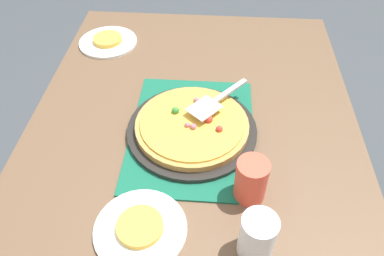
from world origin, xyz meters
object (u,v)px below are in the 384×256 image
at_px(plate_far_right, 140,229).
at_px(cup_near, 257,236).
at_px(served_slice_right, 140,226).
at_px(pizza_server, 215,100).
at_px(cup_far, 251,180).
at_px(pizza_pan, 192,130).
at_px(served_slice_left, 108,39).
at_px(pizza, 192,125).
at_px(plate_near_left, 108,42).

distance_m(plate_far_right, cup_near, 0.27).
height_order(served_slice_right, pizza_server, pizza_server).
distance_m(cup_far, pizza_server, 0.30).
distance_m(pizza_pan, cup_near, 0.40).
distance_m(pizza_pan, served_slice_left, 0.58).
bearing_deg(cup_near, pizza, -154.94).
bearing_deg(cup_near, pizza_server, -166.56).
height_order(pizza_pan, plate_far_right, pizza_pan).
bearing_deg(cup_near, served_slice_right, -96.24).
relative_size(pizza, plate_near_left, 1.50).
xyz_separation_m(pizza, served_slice_right, (0.33, -0.10, -0.01)).
distance_m(pizza_pan, plate_near_left, 0.58).
distance_m(pizza, plate_near_left, 0.58).
xyz_separation_m(served_slice_left, cup_far, (0.66, 0.52, 0.04)).
xyz_separation_m(cup_far, pizza_server, (-0.28, -0.09, 0.01)).
distance_m(plate_near_left, plate_far_right, 0.83).
bearing_deg(plate_far_right, plate_near_left, -161.65).
xyz_separation_m(cup_near, cup_far, (-0.15, -0.01, 0.00)).
bearing_deg(cup_near, cup_far, -176.98).
bearing_deg(plate_far_right, served_slice_right, 0.00).
xyz_separation_m(pizza, cup_far, (0.21, 0.16, 0.03)).
bearing_deg(served_slice_left, cup_near, 32.85).
height_order(plate_far_right, pizza_server, pizza_server).
bearing_deg(plate_far_right, pizza, 163.40).
distance_m(served_slice_left, cup_far, 0.84).
relative_size(cup_near, cup_far, 1.00).
bearing_deg(plate_far_right, pizza_pan, 163.43).
relative_size(plate_near_left, cup_far, 1.83).
xyz_separation_m(cup_near, pizza_server, (-0.43, -0.10, 0.01)).
relative_size(pizza_pan, plate_near_left, 1.73).
relative_size(plate_far_right, cup_far, 1.83).
relative_size(plate_near_left, served_slice_left, 2.00).
bearing_deg(served_slice_right, cup_far, 115.15).
relative_size(pizza_pan, served_slice_left, 3.45).
distance_m(pizza_pan, plate_far_right, 0.34).
bearing_deg(pizza, plate_near_left, -141.86).
distance_m(pizza_pan, pizza, 0.02).
xyz_separation_m(pizza_pan, pizza_server, (-0.07, 0.06, 0.05)).
xyz_separation_m(plate_far_right, served_slice_left, (-0.78, -0.26, 0.01)).
relative_size(pizza_pan, plate_far_right, 1.73).
height_order(pizza, served_slice_right, pizza).
height_order(plate_near_left, pizza_server, pizza_server).
height_order(plate_far_right, cup_far, cup_far).
distance_m(pizza, served_slice_left, 0.58).
height_order(pizza_pan, pizza_server, pizza_server).
height_order(plate_near_left, cup_near, cup_near).
height_order(pizza_pan, served_slice_left, served_slice_left).
bearing_deg(pizza_server, served_slice_left, -132.19).
height_order(plate_near_left, plate_far_right, same).
bearing_deg(pizza_pan, served_slice_left, -141.90).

